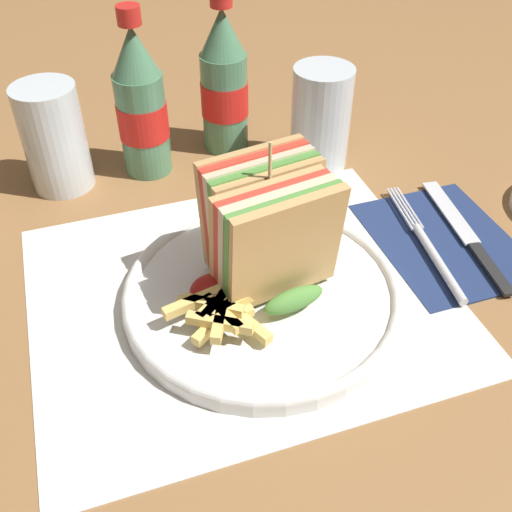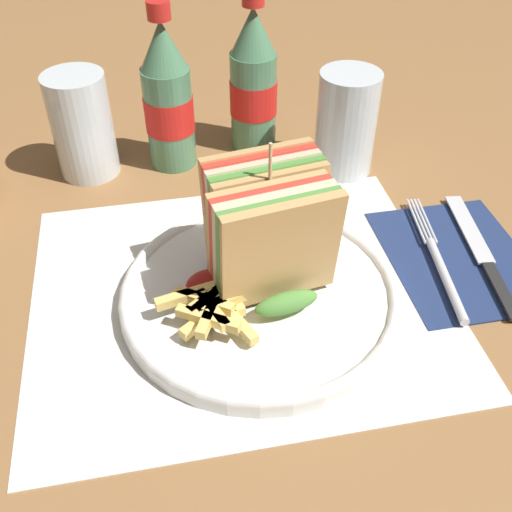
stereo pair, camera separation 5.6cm
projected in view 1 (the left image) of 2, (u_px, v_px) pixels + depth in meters
The scene contains 13 objects.
ground_plane at pixel (237, 317), 0.56m from camera, with size 4.00×4.00×0.00m, color olive.
placemat at pixel (242, 295), 0.58m from camera, with size 0.40×0.34×0.00m.
plate_main at pixel (263, 293), 0.57m from camera, with size 0.26×0.26×0.02m.
club_sandwich at pixel (269, 229), 0.54m from camera, with size 0.12×0.13×0.14m.
fries_pile at pixel (221, 308), 0.52m from camera, with size 0.09×0.09×0.02m.
ketchup_blob at pixel (216, 289), 0.54m from camera, with size 0.05×0.04×0.02m.
napkin at pixel (444, 240), 0.64m from camera, with size 0.14×0.18×0.00m.
fork at pixel (432, 252), 0.61m from camera, with size 0.04×0.19×0.01m.
knife at pixel (466, 234), 0.64m from camera, with size 0.04×0.19×0.00m.
coke_bottle_near at pixel (141, 106), 0.69m from camera, with size 0.06×0.06×0.20m.
coke_bottle_far at pixel (224, 85), 0.73m from camera, with size 0.06×0.06×0.20m.
glass_near at pixel (321, 118), 0.71m from camera, with size 0.07×0.07×0.12m.
glass_far at pixel (54, 138), 0.68m from camera, with size 0.07×0.07×0.12m.
Camera 1 is at (-0.10, -0.37, 0.41)m, focal length 42.00 mm.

